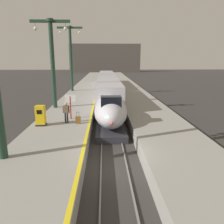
{
  "coord_description": "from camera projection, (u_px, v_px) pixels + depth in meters",
  "views": [
    {
      "loc": [
        -0.53,
        -11.33,
        6.11
      ],
      "look_at": [
        0.11,
        6.45,
        1.8
      ],
      "focal_mm": 34.6,
      "sensor_mm": 36.0,
      "label": 1
    }
  ],
  "objects": [
    {
      "name": "station_column_far",
      "position": [
        71.0,
        53.0,
        34.88
      ],
      "size": [
        4.0,
        0.68,
        10.26
      ],
      "color": "#1E3828",
      "rests_on": "platform_left"
    },
    {
      "name": "platform_right",
      "position": [
        131.0,
        94.0,
        36.52
      ],
      "size": [
        4.8,
        110.0,
        1.05
      ],
      "primitive_type": "cube",
      "color": "gray",
      "rests_on": "ground"
    },
    {
      "name": "rail_main_left",
      "position": [
        103.0,
        94.0,
        39.13
      ],
      "size": [
        0.08,
        110.0,
        0.12
      ],
      "primitive_type": "cube",
      "color": "slate",
      "rests_on": "ground"
    },
    {
      "name": "rail_main_right",
      "position": [
        111.0,
        94.0,
        39.19
      ],
      "size": [
        0.08,
        110.0,
        0.12
      ],
      "primitive_type": "cube",
      "color": "slate",
      "rests_on": "ground"
    },
    {
      "name": "platform_left_safety_stripe",
      "position": [
        97.0,
        91.0,
        36.19
      ],
      "size": [
        0.2,
        107.8,
        0.01
      ],
      "primitive_type": "cube",
      "color": "yellow",
      "rests_on": "platform_left"
    },
    {
      "name": "rolling_suitcase",
      "position": [
        78.0,
        120.0,
        17.52
      ],
      "size": [
        0.4,
        0.22,
        0.98
      ],
      "color": "brown",
      "rests_on": "platform_left"
    },
    {
      "name": "passenger_near_edge",
      "position": [
        66.0,
        111.0,
        17.62
      ],
      "size": [
        0.57,
        0.22,
        1.69
      ],
      "color": "#23232D",
      "rests_on": "platform_left"
    },
    {
      "name": "highspeed_train_main",
      "position": [
        108.0,
        88.0,
        33.32
      ],
      "size": [
        2.92,
        37.94,
        3.6
      ],
      "color": "silver",
      "rests_on": "ground"
    },
    {
      "name": "station_column_mid",
      "position": [
        52.0,
        56.0,
        22.35
      ],
      "size": [
        4.0,
        0.68,
        9.08
      ],
      "color": "#1E3828",
      "rests_on": "platform_left"
    },
    {
      "name": "ground_plane",
      "position": [
        114.0,
        168.0,
        12.47
      ],
      "size": [
        260.0,
        260.0,
        0.0
      ],
      "primitive_type": "plane",
      "color": "#33302D"
    },
    {
      "name": "terminus_back_wall",
      "position": [
        105.0,
        58.0,
        109.89
      ],
      "size": [
        36.0,
        2.0,
        14.0
      ],
      "primitive_type": "cube",
      "color": "#4C4742",
      "rests_on": "ground"
    },
    {
      "name": "departure_info_board",
      "position": [
        70.0,
        102.0,
        18.73
      ],
      "size": [
        0.9,
        0.1,
        2.12
      ],
      "color": "maroon",
      "rests_on": "platform_left"
    },
    {
      "name": "platform_left",
      "position": [
        83.0,
        94.0,
        36.24
      ],
      "size": [
        4.8,
        110.0,
        1.05
      ],
      "primitive_type": "cube",
      "color": "gray",
      "rests_on": "ground"
    },
    {
      "name": "ticket_machine_yellow",
      "position": [
        41.0,
        116.0,
        16.95
      ],
      "size": [
        0.76,
        0.62,
        1.6
      ],
      "color": "yellow",
      "rests_on": "platform_left"
    }
  ]
}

